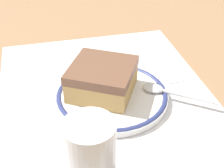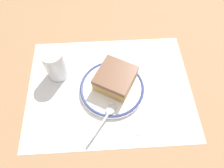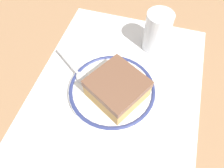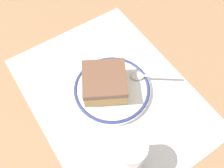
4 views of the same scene
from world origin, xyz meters
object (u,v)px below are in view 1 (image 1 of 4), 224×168
cake_slice (102,79)px  plate (112,96)px  sugar_packet (172,74)px  spoon (164,90)px  cup (91,159)px  napkin (201,147)px

cake_slice → plate: bearing=-127.2°
sugar_packet → spoon: bearing=146.1°
cup → napkin: (0.02, -0.16, -0.04)m
plate → napkin: bearing=-145.4°
napkin → sugar_packet: bearing=-9.4°
cake_slice → spoon: 0.11m
plate → cup: 0.18m
spoon → napkin: (-0.12, -0.01, -0.01)m
plate → spoon: (-0.02, -0.09, 0.01)m
spoon → cake_slice: bearing=74.5°
plate → cup: size_ratio=1.92×
cup → spoon: bearing=-46.3°
sugar_packet → cup: bearing=137.0°
plate → cake_slice: (0.01, 0.01, 0.03)m
cake_slice → sugar_packet: cake_slice is taller
cup → sugar_packet: (0.20, -0.19, -0.04)m
napkin → plate: bearing=34.6°
plate → cake_slice: 0.03m
plate → cup: bearing=158.2°
plate → sugar_packet: plate is taller
plate → spoon: size_ratio=1.68×
cake_slice → spoon: size_ratio=1.22×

